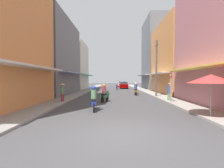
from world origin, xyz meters
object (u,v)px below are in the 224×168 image
(motorbike_green, at_px, (105,94))
(street_sign_no_entry, at_px, (171,83))
(motorbike_black, at_px, (124,84))
(pedestrian_midway, at_px, (62,92))
(motorbike_blue, at_px, (94,99))
(utility_pole, at_px, (156,68))
(motorbike_white, at_px, (119,85))
(motorbike_maroon, at_px, (117,87))
(parked_car, at_px, (123,85))
(motorbike_orange, at_px, (136,90))
(vendor_umbrella, at_px, (211,79))
(motorbike_silver, at_px, (136,88))
(pedestrian_foreground, at_px, (169,92))

(motorbike_green, distance_m, street_sign_no_entry, 5.57)
(motorbike_black, distance_m, pedestrian_midway, 31.54)
(motorbike_blue, xyz_separation_m, utility_pole, (5.97, 7.82, 2.54))
(motorbike_green, relative_size, motorbike_white, 1.00)
(motorbike_blue, distance_m, motorbike_maroon, 21.55)
(utility_pole, bearing_deg, motorbike_blue, -127.36)
(motorbike_black, relative_size, motorbike_maroon, 1.00)
(motorbike_white, bearing_deg, parked_car, -81.71)
(motorbike_orange, xyz_separation_m, vendor_umbrella, (2.25, -12.06, 1.31))
(motorbike_silver, bearing_deg, parked_car, 94.96)
(motorbike_maroon, bearing_deg, pedestrian_midway, -105.16)
(motorbike_orange, xyz_separation_m, street_sign_no_entry, (1.92, -7.15, 1.01))
(motorbike_white, bearing_deg, pedestrian_midway, -102.04)
(motorbike_black, xyz_separation_m, motorbike_white, (-1.45, -4.27, 0.00))
(pedestrian_midway, bearing_deg, motorbike_black, 77.01)
(motorbike_silver, height_order, utility_pole, utility_pole)
(motorbike_black, relative_size, motorbike_silver, 1.00)
(street_sign_no_entry, bearing_deg, motorbike_black, 93.46)
(motorbike_white, relative_size, motorbike_orange, 0.97)
(motorbike_blue, bearing_deg, parked_car, 82.53)
(motorbike_blue, height_order, pedestrian_foreground, pedestrian_foreground)
(parked_car, xyz_separation_m, street_sign_no_entry, (2.61, -21.99, 0.98))
(motorbike_orange, xyz_separation_m, utility_pole, (2.02, -2.22, 2.54))
(motorbike_green, relative_size, parked_car, 0.43)
(motorbike_maroon, height_order, parked_car, parked_car)
(motorbike_black, height_order, pedestrian_midway, pedestrian_midway)
(motorbike_maroon, distance_m, utility_pole, 14.54)
(motorbike_blue, distance_m, pedestrian_foreground, 7.49)
(pedestrian_foreground, height_order, street_sign_no_entry, street_sign_no_entry)
(pedestrian_midway, relative_size, utility_pole, 0.26)
(parked_car, bearing_deg, vendor_umbrella, -83.76)
(motorbike_green, bearing_deg, parked_car, 82.47)
(pedestrian_foreground, relative_size, street_sign_no_entry, 0.63)
(motorbike_black, xyz_separation_m, street_sign_no_entry, (1.89, -31.23, 1.01))
(motorbike_white, bearing_deg, motorbike_orange, -85.91)
(motorbike_green, relative_size, street_sign_no_entry, 0.66)
(motorbike_maroon, bearing_deg, motorbike_silver, -74.16)
(motorbike_white, relative_size, motorbike_silver, 0.97)
(motorbike_orange, xyz_separation_m, motorbike_maroon, (-2.16, 11.43, -0.20))
(motorbike_silver, height_order, motorbike_maroon, motorbike_silver)
(motorbike_white, xyz_separation_m, motorbike_orange, (1.42, -19.82, 0.00))
(pedestrian_midway, distance_m, vendor_umbrella, 10.83)
(motorbike_orange, xyz_separation_m, pedestrian_midway, (-7.06, -6.64, 0.24))
(motorbike_blue, bearing_deg, motorbike_maroon, 85.23)
(motorbike_black, height_order, motorbike_orange, same)
(vendor_umbrella, bearing_deg, parked_car, 96.24)
(motorbike_white, bearing_deg, motorbike_silver, -84.08)
(parked_car, xyz_separation_m, vendor_umbrella, (2.94, -26.91, 1.28))
(motorbike_blue, xyz_separation_m, pedestrian_foreground, (6.19, 4.22, 0.13))
(motorbike_silver, bearing_deg, motorbike_blue, -109.11)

